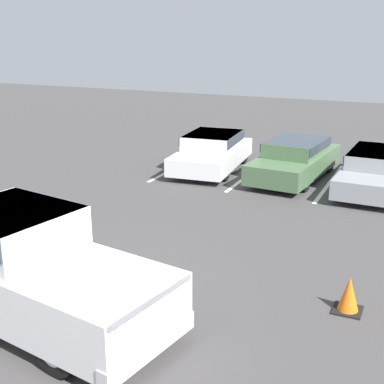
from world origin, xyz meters
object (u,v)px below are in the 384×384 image
object	(u,v)px
pickup_truck	(25,267)
traffic_cone	(349,295)
parked_sedan_a	(212,150)
parked_sedan_b	(295,158)
parked_sedan_c	(377,168)

from	to	relation	value
pickup_truck	traffic_cone	bearing A→B (deg)	36.05
parked_sedan_a	parked_sedan_b	bearing A→B (deg)	86.78
parked_sedan_c	parked_sedan_a	bearing A→B (deg)	-88.53
parked_sedan_a	parked_sedan_b	world-z (taller)	parked_sedan_b
parked_sedan_c	traffic_cone	bearing A→B (deg)	5.06
parked_sedan_a	traffic_cone	distance (m)	9.90
parked_sedan_b	traffic_cone	xyz separation A→B (m)	(2.96, -8.09, -0.37)
pickup_truck	parked_sedan_a	bearing A→B (deg)	104.99
parked_sedan_b	parked_sedan_c	bearing A→B (deg)	92.02
pickup_truck	parked_sedan_b	bearing A→B (deg)	89.42
pickup_truck	parked_sedan_b	size ratio (longest dim) A/B	1.24
pickup_truck	traffic_cone	xyz separation A→B (m)	(4.91, 2.41, -0.61)
pickup_truck	parked_sedan_c	xyz separation A→B (m)	(4.48, 10.35, -0.28)
parked_sedan_a	traffic_cone	bearing A→B (deg)	31.04
parked_sedan_c	pickup_truck	bearing A→B (deg)	-21.43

